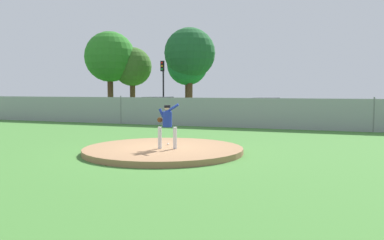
{
  "coord_description": "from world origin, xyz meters",
  "views": [
    {
      "loc": [
        5.63,
        -12.47,
        2.2
      ],
      "look_at": [
        0.5,
        1.57,
        1.06
      ],
      "focal_mm": 36.61,
      "sensor_mm": 36.0,
      "label": 1
    }
  ],
  "objects": [
    {
      "name": "tree_tall_centre",
      "position": [
        -14.09,
        23.52,
        4.58
      ],
      "size": [
        3.99,
        3.99,
        6.62
      ],
      "color": "#4C331E",
      "rests_on": "ground_plane"
    },
    {
      "name": "tree_broad_right",
      "position": [
        -7.7,
        22.68,
        4.61
      ],
      "size": [
        3.91,
        3.91,
        6.59
      ],
      "color": "#4C331E",
      "rests_on": "ground_plane"
    },
    {
      "name": "traffic_light_near",
      "position": [
        -8.49,
        18.75,
        3.25
      ],
      "size": [
        0.28,
        0.46,
        4.74
      ],
      "color": "black",
      "rests_on": "ground_plane"
    },
    {
      "name": "chainlink_fence",
      "position": [
        0.0,
        10.0,
        0.88
      ],
      "size": [
        37.87,
        0.07,
        1.85
      ],
      "color": "gray",
      "rests_on": "ground_plane"
    },
    {
      "name": "parked_car_burgundy",
      "position": [
        6.37,
        14.51,
        0.75
      ],
      "size": [
        1.78,
        4.05,
        1.57
      ],
      "color": "maroon",
      "rests_on": "ground_plane"
    },
    {
      "name": "baseball",
      "position": [
        -0.09,
        0.61,
        0.23
      ],
      "size": [
        0.07,
        0.07,
        0.07
      ],
      "primitive_type": "sphere",
      "color": "white",
      "rests_on": "pitchers_mound"
    },
    {
      "name": "parked_car_silver",
      "position": [
        -6.78,
        14.1,
        0.81
      ],
      "size": [
        2.08,
        4.52,
        1.71
      ],
      "color": "#B7BABF",
      "rests_on": "ground_plane"
    },
    {
      "name": "traffic_cone_orange",
      "position": [
        -1.47,
        14.84,
        0.26
      ],
      "size": [
        0.4,
        0.4,
        0.55
      ],
      "color": "orange",
      "rests_on": "asphalt_strip"
    },
    {
      "name": "asphalt_strip",
      "position": [
        0.0,
        14.5,
        0.0
      ],
      "size": [
        44.0,
        7.0,
        0.01
      ],
      "primitive_type": "cube",
      "color": "#2B2B2D",
      "rests_on": "ground_plane"
    },
    {
      "name": "tree_broad_left",
      "position": [
        -15.95,
        22.26,
        5.56
      ],
      "size": [
        5.1,
        5.1,
        8.15
      ],
      "color": "#4C331E",
      "rests_on": "ground_plane"
    },
    {
      "name": "pitcher_youth",
      "position": [
        0.25,
        -0.23,
        1.12
      ],
      "size": [
        0.83,
        0.32,
        1.56
      ],
      "color": "silver",
      "rests_on": "pitchers_mound"
    },
    {
      "name": "tree_bushy_near",
      "position": [
        -7.32,
        22.31,
        5.64
      ],
      "size": [
        4.79,
        4.79,
        8.07
      ],
      "color": "#4C331E",
      "rests_on": "ground_plane"
    },
    {
      "name": "ground_plane",
      "position": [
        0.0,
        6.0,
        0.0
      ],
      "size": [
        80.0,
        80.0,
        0.0
      ],
      "primitive_type": "plane",
      "color": "#427A33"
    },
    {
      "name": "pitchers_mound",
      "position": [
        0.0,
        0.0,
        0.1
      ],
      "size": [
        5.59,
        5.59,
        0.2
      ],
      "primitive_type": "cylinder",
      "color": "#99704C",
      "rests_on": "ground_plane"
    },
    {
      "name": "parked_car_red",
      "position": [
        1.07,
        14.93,
        0.8
      ],
      "size": [
        1.82,
        4.77,
        1.68
      ],
      "color": "#A81919",
      "rests_on": "ground_plane"
    }
  ]
}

